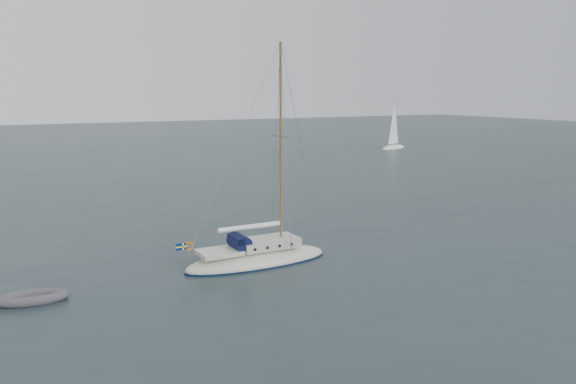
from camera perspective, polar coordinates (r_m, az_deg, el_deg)
ground at (r=28.15m, az=-1.50°, el=-8.82°), size 300.00×300.00×0.00m
sailboat at (r=30.34m, az=-3.14°, el=-5.58°), size 8.59×2.58×12.24m
dinghy at (r=27.58m, az=-24.56°, el=-9.75°), size 3.09×1.40×0.44m
distant_yacht_b at (r=93.06m, az=10.70°, el=6.60°), size 6.42×3.42×8.51m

